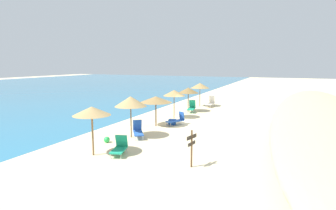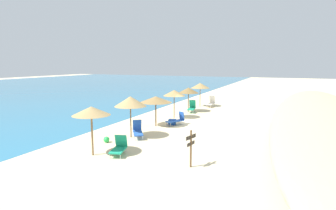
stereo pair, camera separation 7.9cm
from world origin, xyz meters
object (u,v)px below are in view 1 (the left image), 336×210
beach_umbrella_3 (174,93)px  lounge_chair_3 (138,131)px  lounge_chair_0 (120,147)px  wooden_signpost (192,145)px  beach_umbrella_0 (92,111)px  beach_umbrella_1 (131,101)px  beach_umbrella_5 (200,86)px  lounge_chair_2 (177,120)px  beach_umbrella_2 (156,99)px  lounge_chair_4 (211,102)px  cooler_box (172,122)px  lounge_chair_1 (192,107)px  beach_umbrella_4 (188,90)px  beach_ball (107,140)px

beach_umbrella_3 → lounge_chair_3: bearing=-177.6°
lounge_chair_0 → wooden_signpost: wooden_signpost is taller
beach_umbrella_0 → beach_umbrella_1: 4.05m
beach_umbrella_5 → lounge_chair_2: bearing=-173.2°
beach_umbrella_0 → beach_umbrella_2: beach_umbrella_0 is taller
lounge_chair_4 → beach_umbrella_3: bearing=84.7°
beach_umbrella_2 → lounge_chair_0: beach_umbrella_2 is taller
beach_umbrella_2 → lounge_chair_0: size_ratio=1.75×
lounge_chair_0 → wooden_signpost: bearing=160.8°
beach_umbrella_0 → beach_umbrella_3: beach_umbrella_0 is taller
lounge_chair_3 → lounge_chair_4: 14.97m
beach_umbrella_0 → lounge_chair_2: (8.83, -1.34, -1.99)m
beach_umbrella_3 → lounge_chair_0: size_ratio=1.76×
beach_umbrella_5 → lounge_chair_3: bearing=-179.1°
lounge_chair_3 → lounge_chair_0: bearing=69.7°
beach_umbrella_3 → cooler_box: (-2.52, -0.87, -2.08)m
beach_umbrella_3 → wooden_signpost: beach_umbrella_3 is taller
cooler_box → beach_umbrella_0: bearing=173.9°
beach_umbrella_5 → lounge_chair_1: size_ratio=1.70×
beach_umbrella_4 → wooden_signpost: (-14.70, -5.38, -1.11)m
beach_umbrella_4 → lounge_chair_2: (-6.31, -1.28, -1.76)m
lounge_chair_1 → lounge_chair_4: 4.30m
beach_umbrella_1 → beach_umbrella_2: 3.78m
lounge_chair_1 → lounge_chair_3: (-10.72, 0.13, -0.05)m
lounge_chair_1 → cooler_box: bearing=85.3°
beach_umbrella_3 → wooden_signpost: size_ratio=1.41×
lounge_chair_0 → cooler_box: (8.15, 0.30, -0.19)m
lounge_chair_2 → wooden_signpost: (-8.38, -4.11, 0.65)m
cooler_box → lounge_chair_2: bearing=-88.8°
beach_ball → beach_umbrella_5: bearing=-3.2°
beach_umbrella_4 → beach_umbrella_5: beach_umbrella_5 is taller
lounge_chair_4 → wooden_signpost: wooden_signpost is taller
beach_umbrella_2 → wooden_signpost: size_ratio=1.40×
cooler_box → beach_umbrella_1: bearing=168.3°
beach_umbrella_3 → lounge_chair_3: size_ratio=1.55×
beach_umbrella_0 → beach_umbrella_3: (11.34, -0.07, -0.13)m
beach_umbrella_5 → wooden_signpost: (-18.48, -5.32, -1.32)m
beach_umbrella_0 → wooden_signpost: size_ratio=1.47×
beach_umbrella_0 → lounge_chair_3: 4.68m
cooler_box → beach_umbrella_5: bearing=4.6°
lounge_chair_3 → wooden_signpost: (-3.79, -5.08, 0.62)m
lounge_chair_3 → beach_ball: lounge_chair_3 is taller
beach_umbrella_0 → lounge_chair_2: beach_umbrella_0 is taller
beach_umbrella_1 → beach_umbrella_4: size_ratio=1.12×
beach_umbrella_3 → wooden_signpost: (-10.89, -5.38, -1.22)m
beach_umbrella_5 → cooler_box: beach_umbrella_5 is taller
beach_umbrella_5 → beach_ball: (-16.59, 0.93, -2.21)m
lounge_chair_1 → beach_ball: (-12.62, 1.30, -0.32)m
beach_umbrella_0 → cooler_box: bearing=-6.1°
beach_umbrella_2 → lounge_chair_0: (-7.14, -1.28, -1.71)m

